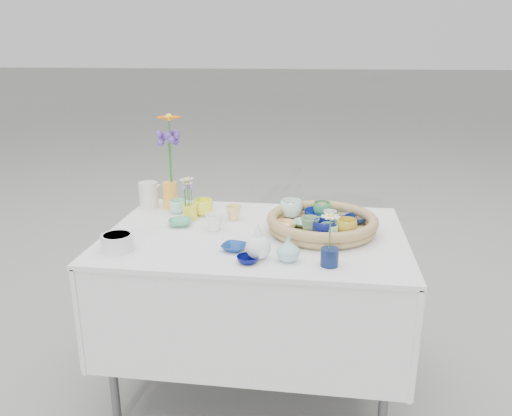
# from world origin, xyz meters

# --- Properties ---
(ground) EXTENTS (80.00, 80.00, 0.00)m
(ground) POSITION_xyz_m (0.00, 0.00, 0.00)
(ground) COLOR gray
(display_table) EXTENTS (1.26, 0.86, 0.77)m
(display_table) POSITION_xyz_m (0.00, 0.00, 0.00)
(display_table) COLOR silver
(display_table) RESTS_ON ground
(wicker_tray) EXTENTS (0.47, 0.47, 0.08)m
(wicker_tray) POSITION_xyz_m (0.28, 0.05, 0.80)
(wicker_tray) COLOR olive
(wicker_tray) RESTS_ON display_table
(tray_ceramic_0) EXTENTS (0.15, 0.15, 0.04)m
(tray_ceramic_0) POSITION_xyz_m (0.26, 0.17, 0.80)
(tray_ceramic_0) COLOR navy
(tray_ceramic_0) RESTS_ON wicker_tray
(tray_ceramic_1) EXTENTS (0.12, 0.12, 0.03)m
(tray_ceramic_1) POSITION_xyz_m (0.43, 0.14, 0.80)
(tray_ceramic_1) COLOR #0D1F53
(tray_ceramic_1) RESTS_ON wicker_tray
(tray_ceramic_2) EXTENTS (0.11, 0.11, 0.07)m
(tray_ceramic_2) POSITION_xyz_m (0.38, -0.02, 0.82)
(tray_ceramic_2) COLOR gold
(tray_ceramic_2) RESTS_ON wicker_tray
(tray_ceramic_3) EXTENTS (0.13, 0.13, 0.04)m
(tray_ceramic_3) POSITION_xyz_m (0.30, 0.05, 0.80)
(tray_ceramic_3) COLOR #3D8B51
(tray_ceramic_3) RESTS_ON wicker_tray
(tray_ceramic_4) EXTENTS (0.10, 0.10, 0.07)m
(tray_ceramic_4) POSITION_xyz_m (0.23, -0.03, 0.82)
(tray_ceramic_4) COLOR #68956D
(tray_ceramic_4) RESTS_ON wicker_tray
(tray_ceramic_5) EXTENTS (0.12, 0.12, 0.02)m
(tray_ceramic_5) POSITION_xyz_m (0.20, 0.06, 0.79)
(tray_ceramic_5) COLOR #77C1A7
(tray_ceramic_5) RESTS_ON wicker_tray
(tray_ceramic_6) EXTENTS (0.12, 0.12, 0.08)m
(tray_ceramic_6) POSITION_xyz_m (0.14, 0.18, 0.82)
(tray_ceramic_6) COLOR #CDFAEF
(tray_ceramic_6) RESTS_ON wicker_tray
(tray_ceramic_7) EXTENTS (0.06, 0.06, 0.06)m
(tray_ceramic_7) POSITION_xyz_m (0.31, 0.12, 0.81)
(tray_ceramic_7) COLOR silver
(tray_ceramic_7) RESTS_ON wicker_tray
(tray_ceramic_8) EXTENTS (0.13, 0.13, 0.03)m
(tray_ceramic_8) POSITION_xyz_m (0.35, 0.21, 0.80)
(tray_ceramic_8) COLOR #8BA8D7
(tray_ceramic_8) RESTS_ON wicker_tray
(tray_ceramic_9) EXTENTS (0.12, 0.12, 0.07)m
(tray_ceramic_9) POSITION_xyz_m (0.29, -0.07, 0.82)
(tray_ceramic_9) COLOR #0A145B
(tray_ceramic_9) RESTS_ON wicker_tray
(tray_ceramic_10) EXTENTS (0.12, 0.12, 0.03)m
(tray_ceramic_10) POSITION_xyz_m (0.12, 0.02, 0.80)
(tray_ceramic_10) COLOR #F4BE77
(tray_ceramic_10) RESTS_ON wicker_tray
(tray_ceramic_11) EXTENTS (0.10, 0.10, 0.06)m
(tray_ceramic_11) POSITION_xyz_m (0.31, -0.07, 0.81)
(tray_ceramic_11) COLOR #9CDFBE
(tray_ceramic_11) RESTS_ON wicker_tray
(tray_ceramic_12) EXTENTS (0.10, 0.10, 0.06)m
(tray_ceramic_12) POSITION_xyz_m (0.28, 0.22, 0.82)
(tray_ceramic_12) COLOR #3B9751
(tray_ceramic_12) RESTS_ON wicker_tray
(loose_ceramic_0) EXTENTS (0.11, 0.11, 0.08)m
(loose_ceramic_0) POSITION_xyz_m (-0.28, 0.21, 0.80)
(loose_ceramic_0) COLOR #F8FD33
(loose_ceramic_0) RESTS_ON display_table
(loose_ceramic_1) EXTENTS (0.09, 0.09, 0.07)m
(loose_ceramic_1) POSITION_xyz_m (-0.12, 0.16, 0.80)
(loose_ceramic_1) COLOR #E8D072
(loose_ceramic_1) RESTS_ON display_table
(loose_ceramic_2) EXTENTS (0.13, 0.13, 0.03)m
(loose_ceramic_2) POSITION_xyz_m (-0.35, 0.05, 0.78)
(loose_ceramic_2) COLOR #4AA076
(loose_ceramic_2) RESTS_ON display_table
(loose_ceramic_3) EXTENTS (0.09, 0.09, 0.07)m
(loose_ceramic_3) POSITION_xyz_m (-0.18, 0.01, 0.80)
(loose_ceramic_3) COLOR white
(loose_ceramic_3) RESTS_ON display_table
(loose_ceramic_4) EXTENTS (0.12, 0.12, 0.02)m
(loose_ceramic_4) POSITION_xyz_m (-0.06, -0.20, 0.78)
(loose_ceramic_4) COLOR navy
(loose_ceramic_4) RESTS_ON display_table
(loose_ceramic_5) EXTENTS (0.09, 0.09, 0.06)m
(loose_ceramic_5) POSITION_xyz_m (-0.40, 0.22, 0.80)
(loose_ceramic_5) COLOR #97E4C4
(loose_ceramic_5) RESTS_ON display_table
(loose_ceramic_6) EXTENTS (0.09, 0.09, 0.03)m
(loose_ceramic_6) POSITION_xyz_m (0.01, -0.31, 0.78)
(loose_ceramic_6) COLOR #040849
(loose_ceramic_6) RESTS_ON display_table
(fluted_bowl) EXTENTS (0.15, 0.15, 0.06)m
(fluted_bowl) POSITION_xyz_m (-0.51, -0.26, 0.80)
(fluted_bowl) COLOR silver
(fluted_bowl) RESTS_ON display_table
(bud_vase_paleblue) EXTENTS (0.10, 0.10, 0.15)m
(bud_vase_paleblue) POSITION_xyz_m (0.05, -0.27, 0.84)
(bud_vase_paleblue) COLOR silver
(bud_vase_paleblue) RESTS_ON display_table
(bud_vase_seafoam) EXTENTS (0.11, 0.11, 0.09)m
(bud_vase_seafoam) POSITION_xyz_m (0.16, -0.27, 0.81)
(bud_vase_seafoam) COLOR #87C4BB
(bud_vase_seafoam) RESTS_ON display_table
(bud_vase_cobalt) EXTENTS (0.07, 0.07, 0.07)m
(bud_vase_cobalt) POSITION_xyz_m (0.31, -0.30, 0.80)
(bud_vase_cobalt) COLOR #0B1A42
(bud_vase_cobalt) RESTS_ON display_table
(single_daisy) EXTENTS (0.09, 0.09, 0.14)m
(single_daisy) POSITION_xyz_m (0.31, -0.30, 0.89)
(single_daisy) COLOR white
(single_daisy) RESTS_ON bud_vase_cobalt
(tall_vase_yellow) EXTENTS (0.09, 0.09, 0.13)m
(tall_vase_yellow) POSITION_xyz_m (-0.46, 0.29, 0.83)
(tall_vase_yellow) COLOR #FFA630
(tall_vase_yellow) RESTS_ON display_table
(gerbera) EXTENTS (0.16, 0.16, 0.33)m
(gerbera) POSITION_xyz_m (-0.45, 0.29, 1.05)
(gerbera) COLOR #F26401
(gerbera) RESTS_ON tall_vase_yellow
(hydrangea) EXTENTS (0.11, 0.11, 0.29)m
(hydrangea) POSITION_xyz_m (-0.46, 0.30, 1.00)
(hydrangea) COLOR #56389A
(hydrangea) RESTS_ON tall_vase_yellow
(white_pitcher) EXTENTS (0.14, 0.11, 0.13)m
(white_pitcher) POSITION_xyz_m (-0.57, 0.29, 0.83)
(white_pitcher) COLOR silver
(white_pitcher) RESTS_ON display_table
(daisy_cup) EXTENTS (0.07, 0.07, 0.07)m
(daisy_cup) POSITION_xyz_m (-0.32, 0.14, 0.80)
(daisy_cup) COLOR yellow
(daisy_cup) RESTS_ON display_table
(daisy_posy) EXTENTS (0.10, 0.10, 0.14)m
(daisy_posy) POSITION_xyz_m (-0.33, 0.13, 0.90)
(daisy_posy) COLOR white
(daisy_posy) RESTS_ON daisy_cup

